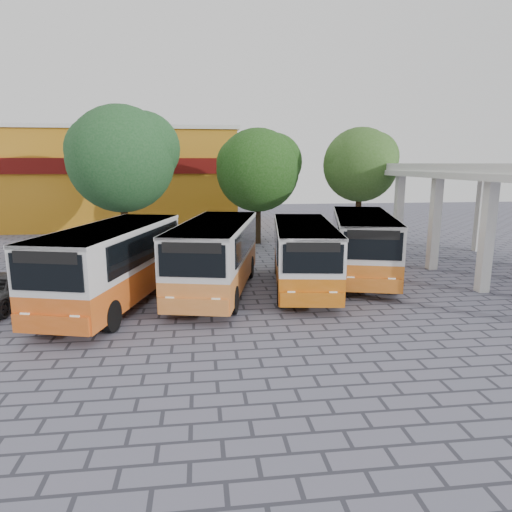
{
  "coord_description": "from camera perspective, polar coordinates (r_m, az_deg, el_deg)",
  "views": [
    {
      "loc": [
        -4.08,
        -15.7,
        5.41
      ],
      "look_at": [
        -1.72,
        3.31,
        1.5
      ],
      "focal_mm": 32.0,
      "sensor_mm": 36.0,
      "label": 1
    }
  ],
  "objects": [
    {
      "name": "ground",
      "position": [
        17.1,
        7.17,
        -7.0
      ],
      "size": [
        90.0,
        90.0,
        0.0
      ],
      "primitive_type": "plane",
      "color": "slate",
      "rests_on": "ground"
    },
    {
      "name": "shophouse_block",
      "position": [
        42.27,
        -16.72,
        9.36
      ],
      "size": [
        20.4,
        10.4,
        8.3
      ],
      "color": "#B67314",
      "rests_on": "ground"
    },
    {
      "name": "bus_far_left",
      "position": [
        18.23,
        -17.46,
        -0.51
      ],
      "size": [
        4.71,
        8.98,
        3.06
      ],
      "rotation": [
        0.0,
        0.0,
        -0.27
      ],
      "color": "#CC5416",
      "rests_on": "ground"
    },
    {
      "name": "bus_centre_left",
      "position": [
        19.15,
        -5.04,
        0.46
      ],
      "size": [
        4.32,
        8.8,
        3.02
      ],
      "rotation": [
        0.0,
        0.0,
        -0.22
      ],
      "color": "orange",
      "rests_on": "ground"
    },
    {
      "name": "bus_centre_right",
      "position": [
        19.9,
        5.99,
        0.58
      ],
      "size": [
        3.53,
        8.19,
        2.85
      ],
      "rotation": [
        0.0,
        0.0,
        -0.15
      ],
      "color": "#BF5D0D",
      "rests_on": "ground"
    },
    {
      "name": "bus_far_right",
      "position": [
        22.32,
        13.17,
        1.79
      ],
      "size": [
        4.63,
        8.87,
        3.03
      ],
      "rotation": [
        0.0,
        0.0,
        -0.26
      ],
      "color": "#C66319",
      "rests_on": "ground"
    },
    {
      "name": "tree_left",
      "position": [
        29.8,
        -16.35,
        11.95
      ],
      "size": [
        6.85,
        6.53,
        8.91
      ],
      "color": "#36210E",
      "rests_on": "ground"
    },
    {
      "name": "tree_middle",
      "position": [
        30.92,
        0.34,
        11.01
      ],
      "size": [
        5.79,
        5.52,
        7.7
      ],
      "color": "black",
      "rests_on": "ground"
    },
    {
      "name": "tree_right",
      "position": [
        30.93,
        13.01,
        11.33
      ],
      "size": [
        5.02,
        4.78,
        7.7
      ],
      "color": "#342313",
      "rests_on": "ground"
    }
  ]
}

